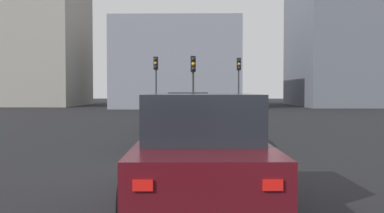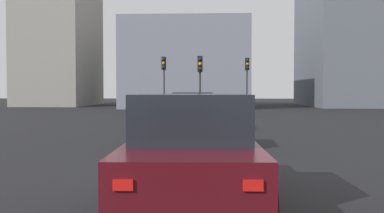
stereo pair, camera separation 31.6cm
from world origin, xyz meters
TOP-DOWN VIEW (x-y plane):
  - ground_plane at (0.00, 0.00)m, footprint 160.00×160.00m
  - car_black_lead at (10.13, 0.25)m, footprint 4.57×2.05m
  - car_teal_second at (4.29, 0.06)m, footprint 4.57×2.19m
  - car_maroon_third at (-2.08, -0.23)m, footprint 4.73×2.09m
  - traffic_light_near_left at (22.78, 2.87)m, footprint 0.33×0.31m
  - traffic_light_near_right at (16.98, 0.20)m, footprint 0.32×0.29m
  - traffic_light_far_left at (24.85, -3.00)m, footprint 0.32×0.30m
  - building_facade_left at (40.05, -14.00)m, footprint 14.96×7.42m
  - building_facade_center at (37.27, 2.00)m, footprint 14.17×11.50m
  - building_facade_right at (40.29, 16.00)m, footprint 11.12×6.74m

SIDE VIEW (x-z plane):
  - ground_plane at x=0.00m, z-range -0.20..0.00m
  - car_teal_second at x=4.29m, z-range -0.02..1.42m
  - car_black_lead at x=10.13m, z-range -0.03..1.54m
  - car_maroon_third at x=-2.08m, z-range -0.03..1.57m
  - traffic_light_near_right at x=16.98m, z-range 0.79..4.35m
  - traffic_light_near_left at x=22.78m, z-range 0.87..4.81m
  - traffic_light_far_left at x=24.85m, z-range 0.88..4.87m
  - building_facade_center at x=37.27m, z-range 0.00..8.12m
  - building_facade_left at x=40.05m, z-range 0.00..14.34m
  - building_facade_right at x=40.29m, z-range 0.00..15.40m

